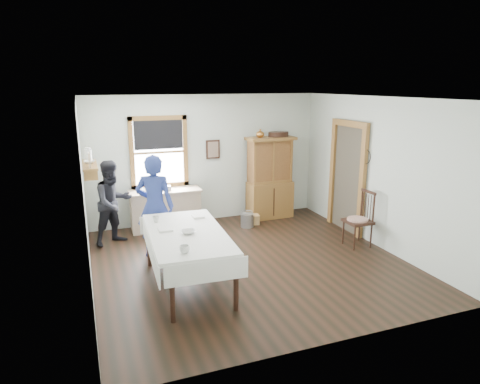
# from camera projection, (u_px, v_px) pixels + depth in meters

# --- Properties ---
(room) EXTENTS (5.01, 5.01, 2.70)m
(room) POSITION_uv_depth(u_px,v_px,m) (249.00, 184.00, 6.87)
(room) COLOR black
(room) RESTS_ON ground
(window) EXTENTS (1.18, 0.07, 1.48)m
(window) POSITION_uv_depth(u_px,v_px,m) (159.00, 148.00, 8.69)
(window) COLOR white
(window) RESTS_ON room
(doorway) EXTENTS (0.09, 1.14, 2.22)m
(doorway) POSITION_uv_depth(u_px,v_px,m) (348.00, 174.00, 8.52)
(doorway) COLOR #453E31
(doorway) RESTS_ON room
(wall_shelf) EXTENTS (0.24, 1.00, 0.44)m
(wall_shelf) POSITION_uv_depth(u_px,v_px,m) (89.00, 163.00, 7.40)
(wall_shelf) COLOR olive
(wall_shelf) RESTS_ON room
(framed_picture) EXTENTS (0.30, 0.04, 0.40)m
(framed_picture) POSITION_uv_depth(u_px,v_px,m) (213.00, 149.00, 9.10)
(framed_picture) COLOR #351C12
(framed_picture) RESTS_ON room
(rug_beater) EXTENTS (0.01, 0.27, 0.27)m
(rug_beater) POSITION_uv_depth(u_px,v_px,m) (366.00, 150.00, 7.88)
(rug_beater) COLOR black
(rug_beater) RESTS_ON room
(work_counter) EXTENTS (1.45, 0.58, 0.82)m
(work_counter) POSITION_uv_depth(u_px,v_px,m) (166.00, 209.00, 8.75)
(work_counter) COLOR tan
(work_counter) RESTS_ON room
(china_hutch) EXTENTS (1.07, 0.53, 1.79)m
(china_hutch) POSITION_uv_depth(u_px,v_px,m) (270.00, 178.00, 9.40)
(china_hutch) COLOR olive
(china_hutch) RESTS_ON room
(dining_table) EXTENTS (1.22, 2.16, 0.84)m
(dining_table) POSITION_uv_depth(u_px,v_px,m) (188.00, 259.00, 6.26)
(dining_table) COLOR white
(dining_table) RESTS_ON room
(spindle_chair) EXTENTS (0.49, 0.49, 1.05)m
(spindle_chair) POSITION_uv_depth(u_px,v_px,m) (358.00, 219.00, 7.79)
(spindle_chair) COLOR #351C12
(spindle_chair) RESTS_ON room
(pail) EXTENTS (0.28, 0.28, 0.29)m
(pail) POSITION_uv_depth(u_px,v_px,m) (247.00, 220.00, 8.91)
(pail) COLOR #969A9D
(pail) RESTS_ON room
(wicker_basket) EXTENTS (0.38, 0.30, 0.20)m
(wicker_basket) POSITION_uv_depth(u_px,v_px,m) (251.00, 219.00, 9.11)
(wicker_basket) COLOR #9E7447
(wicker_basket) RESTS_ON room
(woman_blue) EXTENTS (0.71, 0.61, 1.65)m
(woman_blue) POSITION_uv_depth(u_px,v_px,m) (155.00, 210.00, 7.26)
(woman_blue) COLOR navy
(woman_blue) RESTS_ON room
(figure_dark) EXTENTS (0.88, 0.81, 1.45)m
(figure_dark) POSITION_uv_depth(u_px,v_px,m) (113.00, 206.00, 7.88)
(figure_dark) COLOR black
(figure_dark) RESTS_ON room
(table_cup_a) EXTENTS (0.17, 0.17, 0.10)m
(table_cup_a) POSITION_uv_depth(u_px,v_px,m) (185.00, 249.00, 5.38)
(table_cup_a) COLOR silver
(table_cup_a) RESTS_ON dining_table
(table_cup_b) EXTENTS (0.14, 0.14, 0.10)m
(table_cup_b) POSITION_uv_depth(u_px,v_px,m) (156.00, 219.00, 6.57)
(table_cup_b) COLOR silver
(table_cup_b) RESTS_ON dining_table
(table_bowl) EXTENTS (0.25, 0.25, 0.06)m
(table_bowl) POSITION_uv_depth(u_px,v_px,m) (188.00, 232.00, 6.08)
(table_bowl) COLOR silver
(table_bowl) RESTS_ON dining_table
(counter_book) EXTENTS (0.18, 0.23, 0.02)m
(counter_book) POSITION_uv_depth(u_px,v_px,m) (152.00, 192.00, 8.43)
(counter_book) COLOR #7F6755
(counter_book) RESTS_ON work_counter
(counter_bowl) EXTENTS (0.23, 0.23, 0.07)m
(counter_bowl) POSITION_uv_depth(u_px,v_px,m) (143.00, 190.00, 8.47)
(counter_bowl) COLOR silver
(counter_bowl) RESTS_ON work_counter
(shelf_bowl) EXTENTS (0.22, 0.22, 0.05)m
(shelf_bowl) POSITION_uv_depth(u_px,v_px,m) (89.00, 162.00, 7.41)
(shelf_bowl) COLOR silver
(shelf_bowl) RESTS_ON wall_shelf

